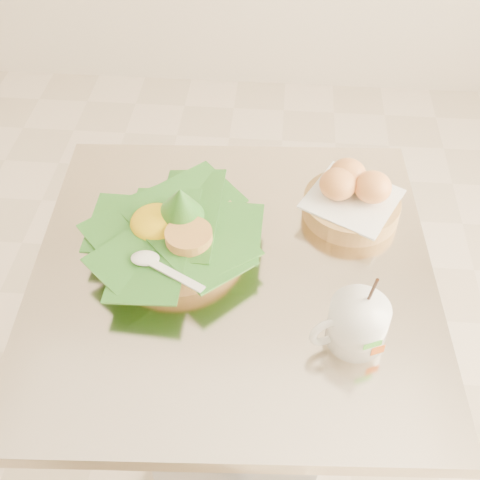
# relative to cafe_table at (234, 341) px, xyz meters

# --- Properties ---
(floor) EXTENTS (3.60, 3.60, 0.00)m
(floor) POSITION_rel_cafe_table_xyz_m (-0.15, 0.04, -0.53)
(floor) COLOR beige
(floor) RESTS_ON ground
(cafe_table) EXTENTS (0.74, 0.74, 0.75)m
(cafe_table) POSITION_rel_cafe_table_xyz_m (0.00, 0.00, 0.00)
(cafe_table) COLOR gray
(cafe_table) RESTS_ON floor
(rice_basket) EXTENTS (0.31, 0.31, 0.15)m
(rice_basket) POSITION_rel_cafe_table_xyz_m (-0.11, 0.05, 0.26)
(rice_basket) COLOR tan
(rice_basket) RESTS_ON cafe_table
(bread_basket) EXTENTS (0.21, 0.21, 0.09)m
(bread_basket) POSITION_rel_cafe_table_xyz_m (0.21, 0.16, 0.26)
(bread_basket) COLOR tan
(bread_basket) RESTS_ON cafe_table
(coffee_mug) EXTENTS (0.12, 0.10, 0.16)m
(coffee_mug) POSITION_rel_cafe_table_xyz_m (0.20, -0.13, 0.26)
(coffee_mug) COLOR white
(coffee_mug) RESTS_ON cafe_table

